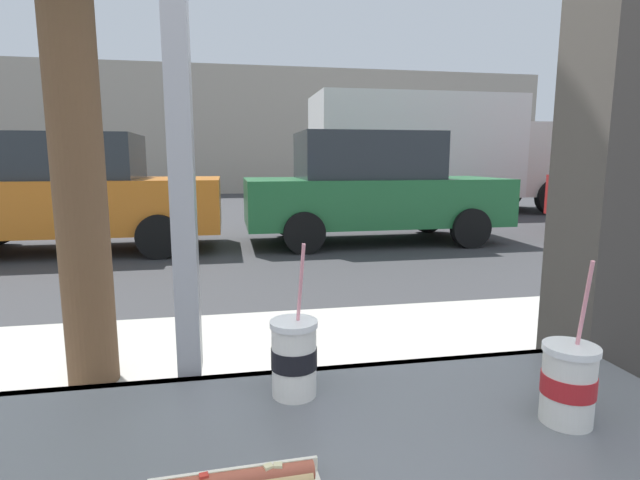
{
  "coord_description": "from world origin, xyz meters",
  "views": [
    {
      "loc": [
        0.09,
        -1.0,
        1.42
      ],
      "look_at": [
        0.66,
        2.0,
        0.91
      ],
      "focal_mm": 27.62,
      "sensor_mm": 36.0,
      "label": 1
    }
  ],
  "objects_px": {
    "soda_cup_right": "(568,382)",
    "parked_car_orange": "(65,193)",
    "soda_cup_left": "(294,357)",
    "box_truck": "(439,150)",
    "parked_car_green": "(372,188)"
  },
  "relations": [
    {
      "from": "soda_cup_right",
      "to": "parked_car_orange",
      "type": "relative_size",
      "value": 0.07
    },
    {
      "from": "soda_cup_left",
      "to": "parked_car_orange",
      "type": "distance_m",
      "value": 7.64
    },
    {
      "from": "box_truck",
      "to": "parked_car_orange",
      "type": "bearing_deg",
      "value": -151.81
    },
    {
      "from": "soda_cup_right",
      "to": "box_truck",
      "type": "height_order",
      "value": "box_truck"
    },
    {
      "from": "box_truck",
      "to": "parked_car_green",
      "type": "bearing_deg",
      "value": -126.04
    },
    {
      "from": "soda_cup_left",
      "to": "soda_cup_right",
      "type": "height_order",
      "value": "soda_cup_left"
    },
    {
      "from": "parked_car_orange",
      "to": "box_truck",
      "type": "height_order",
      "value": "box_truck"
    },
    {
      "from": "soda_cup_left",
      "to": "soda_cup_right",
      "type": "distance_m",
      "value": 0.5
    },
    {
      "from": "soda_cup_right",
      "to": "box_truck",
      "type": "bearing_deg",
      "value": 66.95
    },
    {
      "from": "soda_cup_left",
      "to": "parked_car_orange",
      "type": "relative_size",
      "value": 0.07
    },
    {
      "from": "parked_car_orange",
      "to": "soda_cup_right",
      "type": "bearing_deg",
      "value": -67.83
    },
    {
      "from": "soda_cup_left",
      "to": "soda_cup_right",
      "type": "relative_size",
      "value": 1.03
    },
    {
      "from": "soda_cup_right",
      "to": "parked_car_orange",
      "type": "bearing_deg",
      "value": 112.17
    },
    {
      "from": "soda_cup_right",
      "to": "parked_car_orange",
      "type": "height_order",
      "value": "parked_car_orange"
    },
    {
      "from": "soda_cup_right",
      "to": "parked_car_orange",
      "type": "xyz_separation_m",
      "value": [
        -3.01,
        7.39,
        -0.12
      ]
    }
  ]
}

